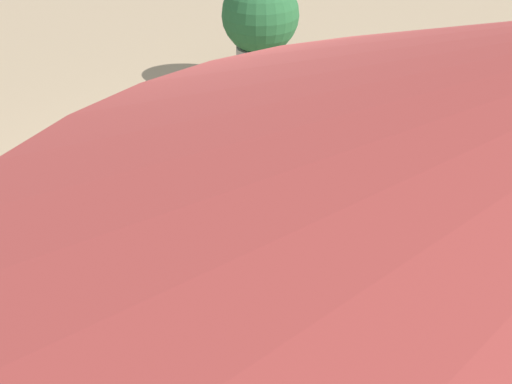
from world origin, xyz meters
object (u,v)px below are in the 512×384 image
object	(u,v)px
throw_pillow_1	(352,128)
throw_pillow_4	(229,106)
side_table	(467,329)
throw_pillow_3	(276,104)
throw_pillow_2	(319,111)
round_bed	(256,198)
planter	(260,24)
throw_pillow_0	(370,151)
patio_chair	(452,96)

from	to	relation	value
throw_pillow_1	throw_pillow_4	xyz separation A→B (m)	(0.88, 0.45, -0.01)
throw_pillow_4	side_table	bearing A→B (deg)	176.66
throw_pillow_3	side_table	bearing A→B (deg)	168.08
throw_pillow_2	throw_pillow_3	xyz separation A→B (m)	(0.35, 0.13, -0.02)
throw_pillow_4	side_table	distance (m)	2.42
throw_pillow_3	throw_pillow_4	xyz separation A→B (m)	(0.18, 0.32, 0.01)
round_bed	planter	xyz separation A→B (m)	(2.19, -1.79, 0.38)
throw_pillow_0	planter	bearing A→B (deg)	-24.10
side_table	throw_pillow_1	bearing A→B (deg)	-21.48
throw_pillow_3	side_table	xyz separation A→B (m)	(-2.19, 0.46, -0.45)
round_bed	throw_pillow_1	bearing A→B (deg)	-102.23
patio_chair	throw_pillow_1	bearing A→B (deg)	-105.74
throw_pillow_2	side_table	world-z (taller)	throw_pillow_2
throw_pillow_3	throw_pillow_4	world-z (taller)	throw_pillow_4
planter	side_table	bearing A→B (deg)	157.07
throw_pillow_1	throw_pillow_3	world-z (taller)	throw_pillow_1
throw_pillow_1	side_table	bearing A→B (deg)	158.52
throw_pillow_1	patio_chair	distance (m)	1.31
throw_pillow_1	planter	distance (m)	2.58
throw_pillow_1	throw_pillow_2	size ratio (longest dim) A/B	1.13
planter	throw_pillow_0	bearing A→B (deg)	155.90
throw_pillow_0	throw_pillow_4	world-z (taller)	throw_pillow_0
throw_pillow_1	patio_chair	world-z (taller)	patio_chair
round_bed	side_table	xyz separation A→B (m)	(-1.65, -0.17, -0.09)
throw_pillow_2	side_table	xyz separation A→B (m)	(-1.84, 0.59, -0.47)
throw_pillow_0	patio_chair	xyz separation A→B (m)	(0.40, -1.46, -0.13)
throw_pillow_3	planter	world-z (taller)	planter
throw_pillow_3	side_table	size ratio (longest dim) A/B	1.08
throw_pillow_1	throw_pillow_2	world-z (taller)	throw_pillow_2
throw_pillow_2	throw_pillow_4	size ratio (longest dim) A/B	1.01
throw_pillow_2	throw_pillow_3	bearing A→B (deg)	20.87
throw_pillow_0	side_table	distance (m)	1.33
throw_pillow_3	patio_chair	xyz separation A→B (m)	(-0.62, -1.43, -0.11)
round_bed	throw_pillow_3	distance (m)	0.90
side_table	throw_pillow_2	bearing A→B (deg)	-17.87
planter	side_table	distance (m)	4.20
throw_pillow_3	patio_chair	size ratio (longest dim) A/B	0.48
throw_pillow_4	throw_pillow_3	bearing A→B (deg)	-119.23
round_bed	side_table	distance (m)	1.66
throw_pillow_2	planter	bearing A→B (deg)	-27.28
round_bed	throw_pillow_3	size ratio (longest dim) A/B	4.60
throw_pillow_0	throw_pillow_2	world-z (taller)	throw_pillow_2
throw_pillow_1	throw_pillow_2	distance (m)	0.36
throw_pillow_3	patio_chair	world-z (taller)	patio_chair
throw_pillow_1	throw_pillow_3	xyz separation A→B (m)	(0.70, 0.12, -0.02)
throw_pillow_4	planter	world-z (taller)	planter
round_bed	throw_pillow_4	bearing A→B (deg)	-22.90
patio_chair	throw_pillow_0	bearing A→B (deg)	-94.12
round_bed	throw_pillow_3	world-z (taller)	throw_pillow_3
throw_pillow_3	throw_pillow_4	distance (m)	0.37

